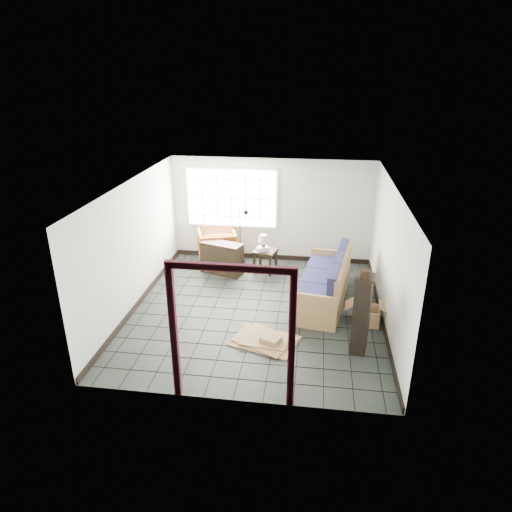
# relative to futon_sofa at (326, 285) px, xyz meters

# --- Properties ---
(ground) EXTENTS (5.50, 5.50, 0.00)m
(ground) POSITION_rel_futon_sofa_xyz_m (-1.38, -0.57, -0.38)
(ground) COLOR black
(ground) RESTS_ON ground
(room_shell) EXTENTS (5.02, 5.52, 2.61)m
(room_shell) POSITION_rel_futon_sofa_xyz_m (-1.38, -0.55, 1.30)
(room_shell) COLOR #B8BCB5
(room_shell) RESTS_ON ground
(window_panel) EXTENTS (2.32, 0.08, 1.52)m
(window_panel) POSITION_rel_futon_sofa_xyz_m (-2.38, 2.13, 1.22)
(window_panel) COLOR silver
(window_panel) RESTS_ON ground
(doorway_trim) EXTENTS (1.80, 0.08, 2.20)m
(doorway_trim) POSITION_rel_futon_sofa_xyz_m (-1.38, -3.27, 1.00)
(doorway_trim) COLOR #3C0D19
(doorway_trim) RESTS_ON ground
(futon_sofa) EXTENTS (1.26, 2.51, 1.06)m
(futon_sofa) POSITION_rel_futon_sofa_xyz_m (0.00, 0.00, 0.00)
(futon_sofa) COLOR olive
(futon_sofa) RESTS_ON ground
(armchair) EXTENTS (1.13, 1.10, 0.93)m
(armchair) POSITION_rel_futon_sofa_xyz_m (-2.72, 1.83, 0.08)
(armchair) COLOR #983816
(armchair) RESTS_ON ground
(side_table) EXTENTS (0.62, 0.62, 0.56)m
(side_table) POSITION_rel_futon_sofa_xyz_m (-1.44, 1.36, 0.08)
(side_table) COLOR black
(side_table) RESTS_ON ground
(table_lamp) EXTENTS (0.29, 0.29, 0.39)m
(table_lamp) POSITION_rel_futon_sofa_xyz_m (-1.48, 1.35, 0.45)
(table_lamp) COLOR black
(table_lamp) RESTS_ON side_table
(projector) EXTENTS (0.31, 0.27, 0.09)m
(projector) POSITION_rel_futon_sofa_xyz_m (-1.49, 1.32, 0.22)
(projector) COLOR silver
(projector) RESTS_ON side_table
(floor_lamp) EXTENTS (0.40, 0.38, 1.51)m
(floor_lamp) POSITION_rel_futon_sofa_xyz_m (-2.04, 1.75, 0.43)
(floor_lamp) COLOR black
(floor_lamp) RESTS_ON ground
(console_shelf) EXTENTS (1.06, 0.68, 0.77)m
(console_shelf) POSITION_rel_futon_sofa_xyz_m (-2.45, 1.13, 0.00)
(console_shelf) COLOR black
(console_shelf) RESTS_ON ground
(tall_shelf) EXTENTS (0.38, 0.45, 1.43)m
(tall_shelf) POSITION_rel_futon_sofa_xyz_m (0.57, -1.74, 0.35)
(tall_shelf) COLOR black
(tall_shelf) RESTS_ON ground
(pot) EXTENTS (0.22, 0.22, 0.13)m
(pot) POSITION_rel_futon_sofa_xyz_m (0.55, -1.79, 1.12)
(pot) COLOR black
(pot) RESTS_ON tall_shelf
(open_box) EXTENTS (0.84, 0.46, 0.46)m
(open_box) POSITION_rel_futon_sofa_xyz_m (0.77, -0.79, -0.22)
(open_box) COLOR #A77050
(open_box) RESTS_ON ground
(cardboard_pile) EXTENTS (1.32, 1.12, 0.17)m
(cardboard_pile) POSITION_rel_futon_sofa_xyz_m (-1.07, -1.71, -0.34)
(cardboard_pile) COLOR #A77050
(cardboard_pile) RESTS_ON ground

